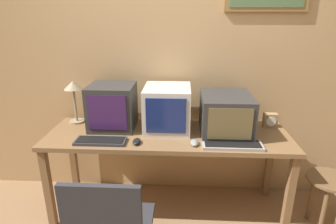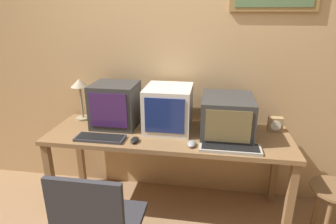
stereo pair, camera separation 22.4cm
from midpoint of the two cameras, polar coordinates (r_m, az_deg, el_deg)
wall_back at (r=2.55m, az=4.14°, el=10.62°), size 8.00×0.08×2.60m
desk at (r=2.36m, az=2.73°, el=-6.20°), size 1.99×0.64×0.75m
monitor_left at (r=2.45m, az=-8.10°, el=1.39°), size 0.38×0.36×0.38m
monitor_center at (r=2.35m, az=2.83°, el=0.69°), size 0.38×0.42×0.37m
monitor_right at (r=2.31m, az=14.59°, el=-0.91°), size 0.40×0.47×0.32m
keyboard_main at (r=2.25m, az=-10.87°, el=-5.26°), size 0.39×0.15×0.03m
keyboard_side at (r=2.14m, az=15.45°, el=-7.08°), size 0.45×0.17×0.03m
mouse_near_keyboard at (r=2.17m, az=-3.87°, el=-5.76°), size 0.06×0.11×0.03m
mouse_far_corner at (r=2.13m, az=7.84°, el=-6.49°), size 0.06×0.11×0.04m
desk_clock at (r=2.56m, az=23.33°, el=-2.36°), size 0.12×0.07×0.12m
desk_lamp at (r=2.64m, az=-15.15°, el=4.62°), size 0.16×0.16×0.38m
side_stool at (r=2.58m, az=32.84°, el=-14.96°), size 0.36×0.36×0.48m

